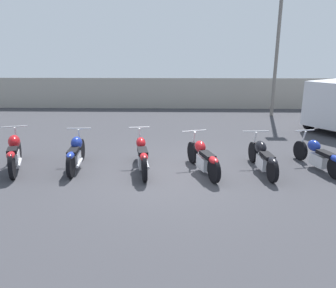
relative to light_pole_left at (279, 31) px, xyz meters
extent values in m
plane|color=#38383D|center=(-4.95, -8.08, -3.98)|extent=(60.00, 60.00, 0.00)
cube|color=#9E998E|center=(-4.95, 2.00, -3.15)|extent=(40.00, 0.04, 1.67)
cylinder|color=slate|center=(0.00, 0.00, -0.76)|extent=(0.16, 0.16, 6.44)
cylinder|color=black|center=(-9.36, -7.01, -3.64)|extent=(0.33, 0.67, 0.68)
cylinder|color=black|center=(-8.82, -8.49, -3.64)|extent=(0.33, 0.67, 0.68)
cube|color=silver|center=(-9.06, -7.82, -3.68)|extent=(0.38, 0.60, 0.37)
ellipsoid|color=#AD1419|center=(-9.16, -7.57, -3.27)|extent=(0.47, 0.61, 0.36)
cube|color=black|center=(-8.97, -8.08, -3.36)|extent=(0.38, 0.51, 0.10)
ellipsoid|color=#AD1419|center=(-8.84, -8.45, -3.37)|extent=(0.34, 0.48, 0.16)
cylinder|color=silver|center=(-9.33, -7.10, -2.96)|extent=(0.65, 0.27, 0.04)
cylinder|color=silver|center=(-9.34, -7.05, -3.30)|extent=(0.14, 0.26, 0.67)
cylinder|color=silver|center=(-8.90, -7.93, -3.75)|extent=(0.29, 0.63, 0.07)
cylinder|color=black|center=(-7.50, -6.99, -3.67)|extent=(0.15, 0.64, 0.63)
cylinder|color=black|center=(-7.39, -8.35, -3.67)|extent=(0.15, 0.64, 0.63)
cube|color=silver|center=(-7.44, -7.74, -3.70)|extent=(0.24, 0.51, 0.35)
ellipsoid|color=navy|center=(-7.46, -7.51, -3.32)|extent=(0.34, 0.48, 0.36)
cube|color=black|center=(-7.42, -7.97, -3.41)|extent=(0.28, 0.56, 0.10)
ellipsoid|color=navy|center=(-7.39, -8.30, -3.42)|extent=(0.24, 0.46, 0.16)
cylinder|color=silver|center=(-7.50, -7.09, -3.00)|extent=(0.69, 0.09, 0.04)
cylinder|color=silver|center=(-7.50, -7.04, -3.34)|extent=(0.07, 0.26, 0.65)
cylinder|color=silver|center=(-7.31, -7.87, -3.76)|extent=(0.13, 0.67, 0.07)
cylinder|color=black|center=(-5.78, -7.04, -3.64)|extent=(0.22, 0.69, 0.68)
cylinder|color=black|center=(-5.51, -8.55, -3.64)|extent=(0.22, 0.69, 0.68)
cube|color=silver|center=(-5.63, -7.87, -3.68)|extent=(0.30, 0.58, 0.37)
ellipsoid|color=#AD1419|center=(-5.68, -7.61, -3.27)|extent=(0.33, 0.47, 0.30)
cube|color=black|center=(-5.58, -8.13, -3.35)|extent=(0.34, 0.61, 0.10)
ellipsoid|color=#AD1419|center=(-5.51, -8.50, -3.37)|extent=(0.28, 0.47, 0.16)
cylinder|color=silver|center=(-5.76, -7.14, -2.95)|extent=(0.57, 0.14, 0.04)
cylinder|color=silver|center=(-5.77, -7.09, -3.30)|extent=(0.10, 0.27, 0.67)
cylinder|color=silver|center=(-5.48, -8.00, -3.75)|extent=(0.18, 0.61, 0.07)
cylinder|color=black|center=(-4.26, -7.17, -3.68)|extent=(0.28, 0.62, 0.62)
cylinder|color=black|center=(-3.81, -8.61, -3.68)|extent=(0.28, 0.62, 0.62)
cube|color=silver|center=(-4.01, -7.96, -3.71)|extent=(0.35, 0.58, 0.34)
ellipsoid|color=red|center=(-4.08, -7.71, -3.34)|extent=(0.38, 0.50, 0.31)
cube|color=black|center=(-3.93, -8.21, -3.41)|extent=(0.40, 0.62, 0.10)
ellipsoid|color=red|center=(-3.82, -8.56, -3.43)|extent=(0.32, 0.48, 0.16)
cylinder|color=silver|center=(-4.23, -7.26, -3.02)|extent=(0.68, 0.24, 0.04)
cylinder|color=silver|center=(-4.24, -7.21, -3.35)|extent=(0.12, 0.25, 0.64)
cylinder|color=silver|center=(-3.85, -8.07, -3.77)|extent=(0.25, 0.60, 0.07)
cylinder|color=black|center=(-2.51, -7.04, -3.69)|extent=(0.15, 0.59, 0.59)
cylinder|color=black|center=(-2.37, -8.55, -3.69)|extent=(0.15, 0.59, 0.59)
cube|color=silver|center=(-2.43, -7.87, -3.72)|extent=(0.25, 0.56, 0.32)
ellipsoid|color=black|center=(-2.46, -7.61, -3.36)|extent=(0.32, 0.54, 0.32)
cube|color=black|center=(-2.41, -8.13, -3.45)|extent=(0.29, 0.57, 0.10)
ellipsoid|color=black|center=(-2.38, -8.50, -3.46)|extent=(0.24, 0.46, 0.16)
cylinder|color=silver|center=(-2.50, -7.14, -3.05)|extent=(0.75, 0.10, 0.04)
cylinder|color=silver|center=(-2.50, -7.09, -3.37)|extent=(0.07, 0.25, 0.63)
cylinder|color=silver|center=(-2.30, -8.01, -3.78)|extent=(0.12, 0.59, 0.07)
cylinder|color=black|center=(-1.08, -6.82, -3.70)|extent=(0.23, 0.57, 0.57)
cylinder|color=black|center=(-0.72, -8.29, -3.70)|extent=(0.23, 0.57, 0.57)
cube|color=silver|center=(-0.88, -7.63, -3.73)|extent=(0.32, 0.58, 0.31)
ellipsoid|color=navy|center=(-0.94, -7.38, -3.39)|extent=(0.36, 0.49, 0.30)
cube|color=black|center=(-0.82, -7.88, -3.46)|extent=(0.36, 0.58, 0.10)
ellipsoid|color=navy|center=(-0.73, -8.24, -3.47)|extent=(0.30, 0.47, 0.16)
cylinder|color=silver|center=(-1.05, -6.92, -3.07)|extent=(0.59, 0.18, 0.04)
cylinder|color=silver|center=(-1.06, -6.87, -3.38)|extent=(0.11, 0.25, 0.62)
cylinder|color=silver|center=(-0.73, -7.75, -3.78)|extent=(0.22, 0.65, 0.07)
cylinder|color=black|center=(0.73, -2.92, -3.63)|extent=(0.70, 0.59, 0.70)
camera|label=1|loc=(-4.75, -16.08, -0.87)|focal=35.00mm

